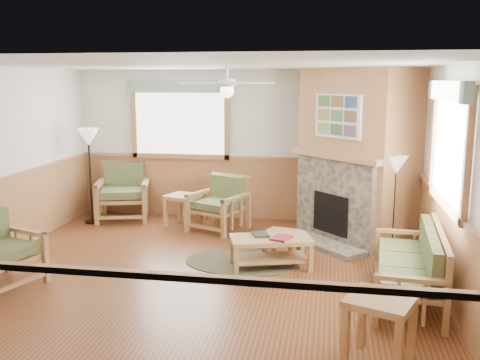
% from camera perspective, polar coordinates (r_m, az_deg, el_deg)
% --- Properties ---
extents(floor, '(6.00, 6.00, 0.01)m').
position_cam_1_polar(floor, '(7.14, -4.18, -10.08)').
color(floor, brown).
rests_on(floor, ground).
extents(ceiling, '(6.00, 6.00, 0.01)m').
position_cam_1_polar(ceiling, '(6.68, -4.50, 12.16)').
color(ceiling, white).
rests_on(ceiling, floor).
extents(wall_back, '(6.00, 0.02, 2.70)m').
position_cam_1_polar(wall_back, '(9.69, -0.03, 3.72)').
color(wall_back, white).
rests_on(wall_back, floor).
extents(wall_front, '(6.00, 0.02, 2.70)m').
position_cam_1_polar(wall_front, '(4.02, -14.82, -6.67)').
color(wall_front, white).
rests_on(wall_front, floor).
extents(wall_right, '(0.02, 6.00, 2.70)m').
position_cam_1_polar(wall_right, '(6.72, 21.31, -0.11)').
color(wall_right, white).
rests_on(wall_right, floor).
extents(wainscot, '(6.00, 6.00, 1.10)m').
position_cam_1_polar(wainscot, '(6.97, -4.24, -5.81)').
color(wainscot, '#A87245').
rests_on(wainscot, floor).
extents(fireplace, '(3.11, 3.11, 2.70)m').
position_cam_1_polar(fireplace, '(8.62, 12.44, 2.60)').
color(fireplace, '#A87245').
rests_on(fireplace, floor).
extents(window_back, '(1.90, 0.16, 1.50)m').
position_cam_1_polar(window_back, '(9.83, -6.51, 10.65)').
color(window_back, white).
rests_on(window_back, wall_back).
extents(window_right, '(0.16, 1.90, 1.50)m').
position_cam_1_polar(window_right, '(6.42, 22.03, 9.97)').
color(window_right, white).
rests_on(window_right, wall_right).
extents(ceiling_fan, '(1.59, 1.59, 0.36)m').
position_cam_1_polar(ceiling_fan, '(6.91, -1.41, 11.81)').
color(ceiling_fan, white).
rests_on(ceiling_fan, ceiling).
extents(sofa, '(1.87, 0.89, 0.83)m').
position_cam_1_polar(sofa, '(6.56, 17.44, -8.56)').
color(sofa, '#AA804F').
rests_on(sofa, floor).
extents(armchair_back_left, '(1.11, 1.11, 1.02)m').
position_cam_1_polar(armchair_back_left, '(9.97, -12.36, -1.23)').
color(armchair_back_left, '#AA804F').
rests_on(armchair_back_left, floor).
extents(armchair_back_right, '(1.07, 1.07, 0.91)m').
position_cam_1_polar(armchair_back_right, '(9.06, -2.32, -2.54)').
color(armchair_back_right, '#AA804F').
rests_on(armchair_back_right, floor).
extents(coffee_table, '(1.18, 0.83, 0.43)m').
position_cam_1_polar(coffee_table, '(7.32, 3.28, -7.74)').
color(coffee_table, '#AA804F').
rests_on(coffee_table, floor).
extents(end_table_chairs, '(0.65, 0.63, 0.57)m').
position_cam_1_polar(end_table_chairs, '(9.29, -6.09, -3.32)').
color(end_table_chairs, '#AA804F').
rests_on(end_table_chairs, floor).
extents(end_table_sofa, '(0.72, 0.71, 0.62)m').
position_cam_1_polar(end_table_sofa, '(5.12, 14.63, -15.27)').
color(end_table_sofa, '#AA804F').
rests_on(end_table_sofa, floor).
extents(footstool, '(0.57, 0.57, 0.40)m').
position_cam_1_polar(footstool, '(7.66, 4.49, -7.01)').
color(footstool, '#AA804F').
rests_on(footstool, floor).
extents(braided_rug, '(2.09, 2.09, 0.01)m').
position_cam_1_polar(braided_rug, '(7.58, 0.30, -8.73)').
color(braided_rug, '#4A472E').
rests_on(braided_rug, floor).
extents(floor_lamp_left, '(0.40, 0.40, 1.70)m').
position_cam_1_polar(floor_lamp_left, '(9.80, -15.68, 0.44)').
color(floor_lamp_left, black).
rests_on(floor_lamp_left, floor).
extents(floor_lamp_right, '(0.38, 0.38, 1.46)m').
position_cam_1_polar(floor_lamp_right, '(8.03, 16.07, -2.65)').
color(floor_lamp_right, black).
rests_on(floor_lamp_right, floor).
extents(book_red, '(0.31, 0.36, 0.03)m').
position_cam_1_polar(book_red, '(7.18, 4.45, -6.06)').
color(book_red, maroon).
rests_on(book_red, coffee_table).
extents(book_dark, '(0.29, 0.33, 0.03)m').
position_cam_1_polar(book_dark, '(7.33, 2.19, -5.73)').
color(book_dark, '#282821').
rests_on(book_dark, coffee_table).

